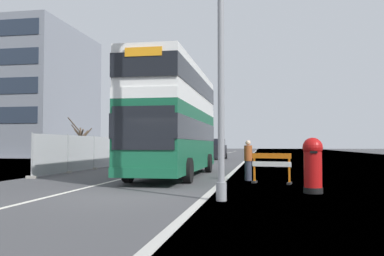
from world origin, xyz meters
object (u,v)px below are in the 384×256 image
Objects in this scene: lamppost_foreground at (221,46)px; red_pillar_postbox at (313,163)px; car_oncoming_near at (170,150)px; car_receding_mid at (216,150)px; pedestrian_at_kerb at (248,160)px; roadworks_barrier at (272,165)px; double_decker_bus at (175,119)px; car_receding_far at (199,149)px.

lamppost_foreground is 5.12× the size of red_pillar_postbox.
car_oncoming_near reaches higher than car_receding_mid.
car_oncoming_near is 18.72m from pedestrian_at_kerb.
roadworks_barrier is (-1.21, 2.97, -0.22)m from red_pillar_postbox.
double_decker_bus is 6.41× the size of pedestrian_at_kerb.
double_decker_bus is 6.28× the size of red_pillar_postbox.
double_decker_bus is at bearing -83.44° from car_receding_far.
car_oncoming_near is at bearing 113.18° from pedestrian_at_kerb.
red_pillar_postbox is (2.65, 2.22, -3.25)m from lamppost_foreground.
pedestrian_at_kerb is at bearing -26.37° from double_decker_bus.
lamppost_foreground is 2.10× the size of car_receding_far.
double_decker_bus is 8.73m from lamppost_foreground.
car_receding_far is at bearing 103.78° from roadworks_barrier.
lamppost_foreground is 7.16m from pedestrian_at_kerb.
lamppost_foreground is 4.74m from red_pillar_postbox.
car_receding_far reaches higher than roadworks_barrier.
car_receding_far is at bearing 87.75° from car_oncoming_near.
red_pillar_postbox is at bearing -77.68° from car_receding_mid.
lamppost_foreground reaches higher than double_decker_bus.
car_oncoming_near is (-6.87, 23.52, -3.14)m from lamppost_foreground.
roadworks_barrier is 1.46m from pedestrian_at_kerb.
roadworks_barrier is 0.92× the size of pedestrian_at_kerb.
double_decker_bus is at bearing -76.03° from car_oncoming_near.
lamppost_foreground is at bearing -105.49° from roadworks_barrier.
double_decker_bus reaches higher than roadworks_barrier.
double_decker_bus reaches higher than car_receding_mid.
lamppost_foreground is 6.41m from roadworks_barrier.
double_decker_bus is at bearing -88.52° from car_receding_mid.
pedestrian_at_kerb is (3.52, -1.75, -1.87)m from double_decker_bus.
car_receding_mid is (3.26, 7.36, -0.07)m from car_oncoming_near.
car_receding_mid reaches higher than red_pillar_postbox.
red_pillar_postbox is (5.67, -5.84, -1.78)m from double_decker_bus.
lamppost_foreground is at bearing -94.52° from pedestrian_at_kerb.
car_receding_mid is at bearing 99.50° from pedestrian_at_kerb.
car_receding_mid is at bearing 102.32° from red_pillar_postbox.
lamppost_foreground reaches higher than car_receding_far.
red_pillar_postbox is 35.84m from car_receding_far.
lamppost_foreground is 2.01× the size of car_receding_mid.
pedestrian_at_kerb is (7.37, -17.21, -0.21)m from car_oncoming_near.
car_oncoming_near is 0.88× the size of car_receding_mid.
lamppost_foreground is at bearing -73.72° from car_oncoming_near.
car_receding_mid is 24.91m from pedestrian_at_kerb.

